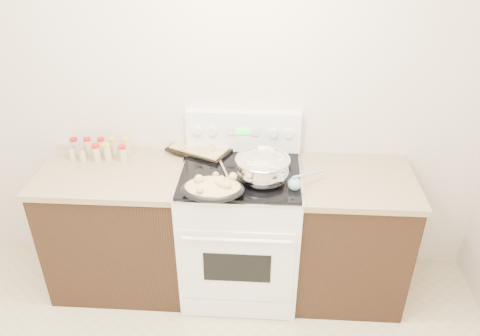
{
  "coord_description": "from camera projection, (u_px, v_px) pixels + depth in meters",
  "views": [
    {
      "loc": [
        0.5,
        -1.09,
        2.46
      ],
      "look_at": [
        0.35,
        1.37,
        1.0
      ],
      "focal_mm": 35.0,
      "sensor_mm": 36.0,
      "label": 1
    }
  ],
  "objects": [
    {
      "name": "baking_sheet",
      "position": [
        202.0,
        147.0,
        3.18
      ],
      "size": [
        0.49,
        0.43,
        0.06
      ],
      "color": "black",
      "rests_on": "kitchen_range"
    },
    {
      "name": "room_shell",
      "position": [
        89.0,
        196.0,
        1.34
      ],
      "size": [
        4.1,
        3.6,
        2.75
      ],
      "color": "beige",
      "rests_on": "ground"
    },
    {
      "name": "blue_ladle",
      "position": [
        296.0,
        183.0,
        2.76
      ],
      "size": [
        0.22,
        0.21,
        0.1
      ],
      "color": "#7BA6B7",
      "rests_on": "kitchen_range"
    },
    {
      "name": "spice_jars",
      "position": [
        99.0,
        149.0,
        3.11
      ],
      "size": [
        0.41,
        0.15,
        0.13
      ],
      "color": "#BFB28C",
      "rests_on": "counter_left"
    },
    {
      "name": "wooden_spoon",
      "position": [
        219.0,
        172.0,
        2.91
      ],
      "size": [
        0.11,
        0.28,
        0.04
      ],
      "color": "tan",
      "rests_on": "kitchen_range"
    },
    {
      "name": "mixing_bowl",
      "position": [
        263.0,
        169.0,
        2.81
      ],
      "size": [
        0.37,
        0.37,
        0.19
      ],
      "color": "silver",
      "rests_on": "kitchen_range"
    },
    {
      "name": "counter_left",
      "position": [
        121.0,
        227.0,
        3.23
      ],
      "size": [
        0.93,
        0.67,
        0.92
      ],
      "color": "black",
      "rests_on": "ground"
    },
    {
      "name": "roasting_pan",
      "position": [
        213.0,
        188.0,
        2.68
      ],
      "size": [
        0.38,
        0.27,
        0.12
      ],
      "color": "black",
      "rests_on": "kitchen_range"
    },
    {
      "name": "kitchen_range",
      "position": [
        241.0,
        229.0,
        3.17
      ],
      "size": [
        0.78,
        0.73,
        1.22
      ],
      "color": "white",
      "rests_on": "ground"
    },
    {
      "name": "counter_right",
      "position": [
        349.0,
        236.0,
        3.14
      ],
      "size": [
        0.73,
        0.67,
        0.92
      ],
      "color": "black",
      "rests_on": "ground"
    }
  ]
}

